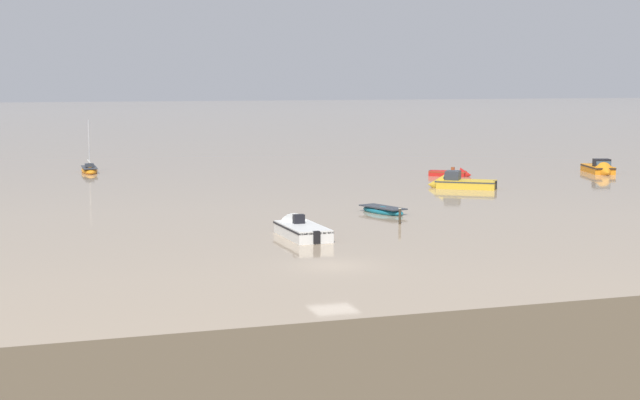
{
  "coord_description": "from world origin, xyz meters",
  "views": [
    {
      "loc": [
        -17.71,
        -51.03,
        10.38
      ],
      "look_at": [
        7.23,
        24.15,
        0.58
      ],
      "focal_mm": 55.26,
      "sensor_mm": 36.0,
      "label": 1
    }
  ],
  "objects_px": {
    "rowboat_moored_0": "(383,211)",
    "mooring_post_near": "(400,216)",
    "motorboat_moored_3": "(456,184)",
    "motorboat_moored_6": "(454,174)",
    "motorboat_moored_5": "(298,231)",
    "sailboat_moored_0": "(89,170)",
    "motorboat_moored_7": "(601,170)"
  },
  "relations": [
    {
      "from": "motorboat_moored_5",
      "to": "mooring_post_near",
      "type": "xyz_separation_m",
      "value": [
        8.43,
        2.59,
        0.28
      ]
    },
    {
      "from": "motorboat_moored_3",
      "to": "motorboat_moored_7",
      "type": "distance_m",
      "value": 23.14
    },
    {
      "from": "rowboat_moored_0",
      "to": "mooring_post_near",
      "type": "height_order",
      "value": "mooring_post_near"
    },
    {
      "from": "rowboat_moored_0",
      "to": "sailboat_moored_0",
      "type": "height_order",
      "value": "sailboat_moored_0"
    },
    {
      "from": "rowboat_moored_0",
      "to": "motorboat_moored_3",
      "type": "bearing_deg",
      "value": 118.81
    },
    {
      "from": "rowboat_moored_0",
      "to": "motorboat_moored_5",
      "type": "relative_size",
      "value": 0.71
    },
    {
      "from": "sailboat_moored_0",
      "to": "motorboat_moored_7",
      "type": "distance_m",
      "value": 56.57
    },
    {
      "from": "motorboat_moored_5",
      "to": "motorboat_moored_6",
      "type": "xyz_separation_m",
      "value": [
        27.51,
        32.88,
        -0.1
      ]
    },
    {
      "from": "motorboat_moored_6",
      "to": "mooring_post_near",
      "type": "bearing_deg",
      "value": -87.44
    },
    {
      "from": "rowboat_moored_0",
      "to": "motorboat_moored_6",
      "type": "bearing_deg",
      "value": 125.61
    },
    {
      "from": "motorboat_moored_3",
      "to": "motorboat_moored_5",
      "type": "xyz_separation_m",
      "value": [
        -22.61,
        -22.38,
        -0.06
      ]
    },
    {
      "from": "motorboat_moored_5",
      "to": "motorboat_moored_6",
      "type": "bearing_deg",
      "value": -40.75
    },
    {
      "from": "rowboat_moored_0",
      "to": "motorboat_moored_7",
      "type": "relative_size",
      "value": 0.7
    },
    {
      "from": "motorboat_moored_3",
      "to": "motorboat_moored_7",
      "type": "height_order",
      "value": "motorboat_moored_3"
    },
    {
      "from": "motorboat_moored_7",
      "to": "mooring_post_near",
      "type": "bearing_deg",
      "value": -35.59
    },
    {
      "from": "motorboat_moored_3",
      "to": "sailboat_moored_0",
      "type": "distance_m",
      "value": 41.74
    },
    {
      "from": "mooring_post_near",
      "to": "motorboat_moored_3",
      "type": "bearing_deg",
      "value": 54.39
    },
    {
      "from": "motorboat_moored_5",
      "to": "motorboat_moored_6",
      "type": "relative_size",
      "value": 1.46
    },
    {
      "from": "rowboat_moored_0",
      "to": "motorboat_moored_6",
      "type": "xyz_separation_m",
      "value": [
        18.05,
        24.53,
        0.02
      ]
    },
    {
      "from": "motorboat_moored_6",
      "to": "mooring_post_near",
      "type": "relative_size",
      "value": 3.42
    },
    {
      "from": "rowboat_moored_0",
      "to": "motorboat_moored_6",
      "type": "distance_m",
      "value": 30.45
    },
    {
      "from": "sailboat_moored_0",
      "to": "rowboat_moored_0",
      "type": "bearing_deg",
      "value": 25.41
    },
    {
      "from": "motorboat_moored_6",
      "to": "mooring_post_near",
      "type": "height_order",
      "value": "mooring_post_near"
    },
    {
      "from": "motorboat_moored_3",
      "to": "motorboat_moored_5",
      "type": "height_order",
      "value": "motorboat_moored_3"
    },
    {
      "from": "motorboat_moored_3",
      "to": "motorboat_moored_6",
      "type": "relative_size",
      "value": 1.44
    },
    {
      "from": "motorboat_moored_5",
      "to": "mooring_post_near",
      "type": "distance_m",
      "value": 8.82
    },
    {
      "from": "motorboat_moored_3",
      "to": "motorboat_moored_6",
      "type": "xyz_separation_m",
      "value": [
        4.9,
        10.5,
        -0.16
      ]
    },
    {
      "from": "sailboat_moored_0",
      "to": "motorboat_moored_6",
      "type": "distance_m",
      "value": 40.2
    },
    {
      "from": "motorboat_moored_6",
      "to": "motorboat_moored_3",
      "type": "bearing_deg",
      "value": -80.25
    },
    {
      "from": "motorboat_moored_7",
      "to": "mooring_post_near",
      "type": "relative_size",
      "value": 5.06
    },
    {
      "from": "mooring_post_near",
      "to": "motorboat_moored_6",
      "type": "bearing_deg",
      "value": 57.81
    },
    {
      "from": "motorboat_moored_5",
      "to": "motorboat_moored_6",
      "type": "distance_m",
      "value": 42.87
    }
  ]
}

